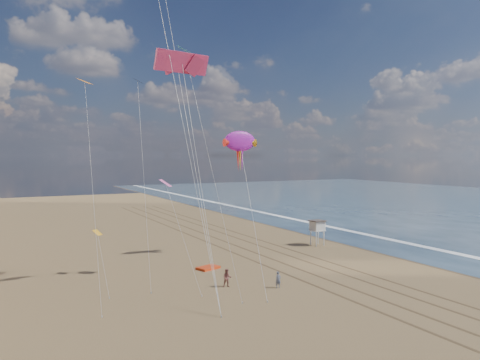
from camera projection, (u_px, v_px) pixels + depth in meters
name	position (u px, v px, depth m)	size (l,w,h in m)	color
ground	(471.00, 341.00, 30.83)	(260.00, 260.00, 0.00)	brown
wet_sand	(323.00, 232.00, 75.01)	(260.00, 260.00, 0.00)	#42301E
foam	(344.00, 230.00, 76.97)	(260.00, 260.00, 0.00)	white
tracks	(268.00, 253.00, 58.51)	(7.68, 120.00, 0.01)	brown
lifeguard_stand	(317.00, 226.00, 63.42)	(1.90, 1.90, 3.43)	white
grounded_kite	(208.00, 268.00, 50.26)	(2.32, 1.48, 0.26)	red
show_kite	(240.00, 142.00, 56.95)	(5.60, 9.42, 23.11)	#B21BB3
kite_flyer_a	(278.00, 280.00, 43.08)	(0.55, 0.36, 1.51)	slate
kite_flyer_b	(227.00, 278.00, 43.32)	(0.83, 0.65, 1.71)	brown
small_kites	(141.00, 110.00, 45.60)	(11.09, 7.80, 18.66)	orange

